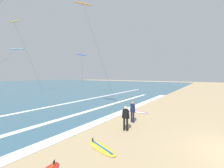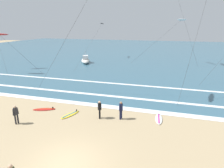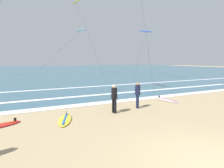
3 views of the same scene
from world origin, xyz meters
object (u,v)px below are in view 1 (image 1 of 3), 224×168
(kite_yellow_distant_low, at_px, (14,22))
(kite_white_high_right, at_px, (17,49))
(surfboard_near_water, at_px, (101,148))
(kite_blue_distant_high, at_px, (82,55))
(surfboard_foreground_flat, at_px, (139,112))
(surfer_mid_group, at_px, (126,116))
(surfer_left_near, at_px, (133,110))
(kite_orange_far_right, at_px, (83,4))

(kite_yellow_distant_low, bearing_deg, kite_white_high_right, 58.82)
(surfboard_near_water, relative_size, kite_blue_distant_high, 0.24)
(surfboard_foreground_flat, xyz_separation_m, kite_yellow_distant_low, (0.76, 25.28, 13.29))
(surfer_mid_group, bearing_deg, kite_blue_distant_high, 50.31)
(kite_blue_distant_high, bearing_deg, kite_yellow_distant_low, 150.67)
(surfboard_foreground_flat, bearing_deg, kite_yellow_distant_low, 88.29)
(surfer_mid_group, relative_size, kite_yellow_distant_low, 0.12)
(kite_white_high_right, bearing_deg, kite_yellow_distant_low, -121.18)
(surfer_left_near, bearing_deg, surfboard_near_water, -173.53)
(surfer_mid_group, xyz_separation_m, surfboard_foreground_flat, (4.93, 1.22, -0.91))
(surfboard_near_water, bearing_deg, kite_yellow_distant_low, 72.39)
(kite_orange_far_right, bearing_deg, surfer_mid_group, -127.12)
(surfer_mid_group, height_order, surfboard_foreground_flat, surfer_mid_group)
(surfboard_near_water, distance_m, surfboard_foreground_flat, 7.83)
(kite_orange_far_right, bearing_deg, kite_white_high_right, 99.44)
(surfer_mid_group, xyz_separation_m, kite_orange_far_right, (9.68, 12.79, 13.72))
(kite_white_high_right, distance_m, kite_orange_far_right, 17.22)
(kite_blue_distant_high, xyz_separation_m, kite_yellow_distant_low, (-11.12, 6.25, 5.28))
(surfboard_near_water, bearing_deg, kite_orange_far_right, 46.10)
(kite_orange_far_right, height_order, kite_blue_distant_high, kite_orange_far_right)
(kite_white_high_right, distance_m, kite_blue_distant_high, 12.96)
(kite_white_high_right, xyz_separation_m, kite_orange_far_right, (2.65, -15.93, 5.95))
(surfboard_near_water, distance_m, kite_orange_far_right, 23.17)
(surfer_left_near, bearing_deg, surfer_mid_group, -168.36)
(surfer_mid_group, height_order, surfer_left_near, same)
(surfer_left_near, distance_m, kite_orange_far_right, 20.12)
(surfer_mid_group, xyz_separation_m, kite_yellow_distant_low, (5.69, 26.50, 12.38))
(surfboard_foreground_flat, distance_m, kite_orange_far_right, 19.25)
(kite_white_high_right, bearing_deg, kite_orange_far_right, -80.56)
(surfboard_near_water, xyz_separation_m, kite_white_high_right, (9.80, 28.88, 8.68))
(kite_blue_distant_high, bearing_deg, kite_orange_far_right, -133.69)
(kite_orange_far_right, distance_m, kite_blue_distant_high, 12.26)
(kite_yellow_distant_low, bearing_deg, kite_blue_distant_high, -29.33)
(surfer_mid_group, bearing_deg, kite_orange_far_right, 52.88)
(surfboard_foreground_flat, height_order, kite_white_high_right, kite_white_high_right)
(kite_orange_far_right, relative_size, kite_blue_distant_high, 1.66)
(surfboard_near_water, distance_m, kite_yellow_distant_low, 30.96)
(surfer_mid_group, height_order, kite_blue_distant_high, kite_blue_distant_high)
(surfer_left_near, xyz_separation_m, kite_blue_distant_high, (15.03, 19.89, 7.10))
(surfer_left_near, height_order, kite_white_high_right, kite_white_high_right)
(kite_blue_distant_high, height_order, kite_yellow_distant_low, kite_yellow_distant_low)
(surfboard_foreground_flat, distance_m, kite_yellow_distant_low, 28.57)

